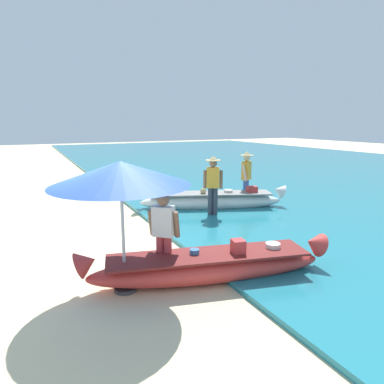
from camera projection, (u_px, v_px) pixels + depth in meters
name	position (u px, v px, depth m)	size (l,w,h in m)	color
ground_plane	(108.00, 265.00, 6.61)	(80.00, 80.00, 0.00)	beige
sea	(315.00, 169.00, 19.54)	(24.00, 56.00, 0.10)	teal
boat_red_foreground	(209.00, 266.00, 5.89)	(4.41, 1.69, 0.79)	red
boat_white_midground	(211.00, 201.00, 10.67)	(4.56, 2.31, 0.84)	white
person_vendor_hatted	(213.00, 182.00, 9.65)	(0.57, 0.46, 1.80)	#333842
person_tourist_customer	(164.00, 231.00, 5.87)	(0.53, 0.51, 1.55)	#B2383D
person_vendor_assistant	(246.00, 174.00, 11.21)	(0.56, 0.48, 1.79)	#3D5BA8
patio_umbrella_large	(120.00, 174.00, 5.21)	(2.18, 2.18, 2.14)	#B7B7BC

